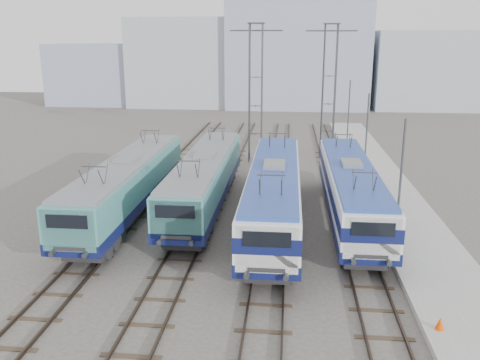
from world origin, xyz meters
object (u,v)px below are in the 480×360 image
catenary_tower_west (256,87)px  mast_mid (366,142)px  locomotive_far_right (351,187)px  locomotive_center_left (205,177)px  safety_cone (440,323)px  mast_rear (348,117)px  locomotive_center_right (274,190)px  catenary_tower_east (329,86)px  mast_front (400,188)px  locomotive_far_left (127,183)px

catenary_tower_west → mast_mid: 12.16m
locomotive_far_right → mast_mid: size_ratio=2.46×
locomotive_center_left → safety_cone: bearing=-50.9°
mast_rear → locomotive_center_left: bearing=-120.9°
catenary_tower_west → mast_rear: (8.60, 4.00, -3.14)m
locomotive_center_right → mast_mid: 11.07m
catenary_tower_east → safety_cone: (2.27, -29.65, -6.10)m
locomotive_far_right → catenary_tower_east: (-0.25, 17.49, 4.43)m
locomotive_center_right → mast_front: mast_front is taller
locomotive_far_left → safety_cone: size_ratio=36.23×
locomotive_center_left → mast_rear: bearing=59.1°
mast_rear → safety_cone: size_ratio=14.43×
mast_front → mast_mid: 12.00m
catenary_tower_west → mast_front: 22.00m
locomotive_center_left → safety_cone: locomotive_center_left is taller
catenary_tower_west → safety_cone: size_ratio=24.73×
locomotive_center_right → catenary_tower_east: bearing=77.4°
locomotive_far_left → locomotive_center_left: (4.50, 1.79, -0.02)m
locomotive_far_left → mast_rear: bearing=52.3°
locomotive_far_left → locomotive_far_right: (13.50, 0.39, 0.01)m
locomotive_center_right → catenary_tower_west: catenary_tower_west is taller
locomotive_center_right → safety_cone: 12.62m
catenary_tower_west → locomotive_center_left: bearing=-99.1°
catenary_tower_east → mast_rear: (2.10, 2.00, -3.14)m
locomotive_center_right → safety_cone: bearing=-58.6°
locomotive_far_right → locomotive_center_left: bearing=171.2°
locomotive_far_left → locomotive_far_right: size_ratio=1.02×
safety_cone → catenary_tower_east: bearing=94.4°
locomotive_far_left → mast_mid: (15.35, 7.89, 1.30)m
locomotive_center_left → locomotive_far_right: (9.00, -1.40, 0.03)m
locomotive_far_right → catenary_tower_east: size_ratio=1.44×
catenary_tower_east → mast_rear: 4.28m
locomotive_far_left → locomotive_far_right: locomotive_far_left is taller
locomotive_center_right → locomotive_far_left: bearing=173.0°
locomotive_far_right → safety_cone: size_ratio=35.54×
locomotive_far_left → mast_front: bearing=-15.0°
mast_mid → safety_cone: size_ratio=14.43×
locomotive_far_right → mast_front: mast_front is taller
locomotive_far_left → catenary_tower_east: catenary_tower_east is taller
locomotive_center_left → mast_mid: size_ratio=2.49×
locomotive_center_right → catenary_tower_east: size_ratio=1.51×
locomotive_center_right → mast_rear: size_ratio=2.59×
mast_rear → safety_cone: (0.17, -31.65, -2.96)m
locomotive_center_left → mast_rear: mast_rear is taller
catenary_tower_east → mast_mid: 10.69m
locomotive_far_left → mast_rear: (15.35, 19.89, 1.30)m
catenary_tower_east → safety_cone: bearing=-85.6°
catenary_tower_east → safety_cone: 30.35m
mast_rear → catenary_tower_east: bearing=-136.4°
locomotive_far_left → locomotive_center_right: locomotive_center_right is taller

